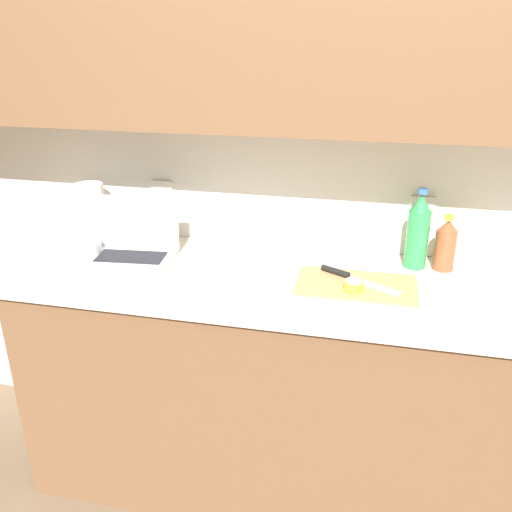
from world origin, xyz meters
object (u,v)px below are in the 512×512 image
at_px(laptop, 134,244).
at_px(measuring_cup, 279,243).
at_px(bowl_white, 78,250).
at_px(lemon_half_cut, 354,286).
at_px(bottle_green_soda, 446,245).
at_px(bottle_oil_tall, 418,232).
at_px(paper_towel_roll, 91,212).
at_px(cutting_board, 356,285).
at_px(knife, 346,275).

bearing_deg(laptop, measuring_cup, 11.03).
relative_size(measuring_cup, bowl_white, 0.62).
distance_m(lemon_half_cut, bottle_green_soda, 0.41).
bearing_deg(lemon_half_cut, laptop, 172.06).
bearing_deg(bowl_white, lemon_half_cut, -4.02).
bearing_deg(bottle_oil_tall, paper_towel_roll, 179.89).
height_order(laptop, measuring_cup, laptop).
bearing_deg(cutting_board, bottle_green_soda, 36.08).
bearing_deg(lemon_half_cut, measuring_cup, 137.50).
bearing_deg(measuring_cup, bottle_green_soda, -1.03).
bearing_deg(bottle_oil_tall, bowl_white, -171.16).
xyz_separation_m(cutting_board, knife, (-0.04, 0.05, 0.01)).
height_order(knife, bottle_green_soda, bottle_green_soda).
relative_size(lemon_half_cut, bottle_oil_tall, 0.23).
height_order(bottle_green_soda, bottle_oil_tall, bottle_oil_tall).
bearing_deg(measuring_cup, lemon_half_cut, -42.50).
height_order(bowl_white, paper_towel_roll, paper_towel_roll).
height_order(knife, bowl_white, bowl_white).
bearing_deg(knife, laptop, -153.73).
xyz_separation_m(knife, paper_towel_roll, (-1.06, 0.17, 0.10)).
height_order(bottle_oil_tall, measuring_cup, bottle_oil_tall).
bearing_deg(paper_towel_roll, measuring_cup, 0.62).
bearing_deg(laptop, bottle_oil_tall, 2.33).
xyz_separation_m(laptop, bottle_green_soda, (1.15, 0.15, 0.04)).
height_order(bottle_oil_tall, bowl_white, bottle_oil_tall).
height_order(cutting_board, knife, knife).
bearing_deg(measuring_cup, cutting_board, -36.36).
relative_size(cutting_board, bottle_oil_tall, 1.37).
xyz_separation_m(cutting_board, bottle_green_soda, (0.30, 0.22, 0.09)).
bearing_deg(knife, cutting_board, -22.58).
height_order(laptop, bottle_oil_tall, bottle_oil_tall).
bearing_deg(paper_towel_roll, bottle_green_soda, -0.10).
bearing_deg(knife, bottle_green_soda, 54.63).
height_order(cutting_board, lemon_half_cut, lemon_half_cut).
height_order(lemon_half_cut, bowl_white, bowl_white).
distance_m(cutting_board, bottle_green_soda, 0.38).
bearing_deg(bottle_oil_tall, lemon_half_cut, -127.29).
bearing_deg(bowl_white, cutting_board, -1.26).
relative_size(knife, bottle_oil_tall, 0.96).
bearing_deg(knife, measuring_cup, 173.85).
distance_m(bowl_white, paper_towel_roll, 0.22).
xyz_separation_m(knife, bottle_oil_tall, (0.24, 0.17, 0.12)).
height_order(bottle_green_soda, bowl_white, bottle_green_soda).
bearing_deg(bottle_oil_tall, cutting_board, -132.30).
distance_m(knife, lemon_half_cut, 0.10).
relative_size(knife, lemon_half_cut, 4.26).
height_order(laptop, knife, laptop).
xyz_separation_m(bottle_green_soda, bowl_white, (-1.36, -0.20, -0.06)).
bearing_deg(cutting_board, bottle_oil_tall, 47.70).
xyz_separation_m(lemon_half_cut, bottle_oil_tall, (0.21, 0.27, 0.11)).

